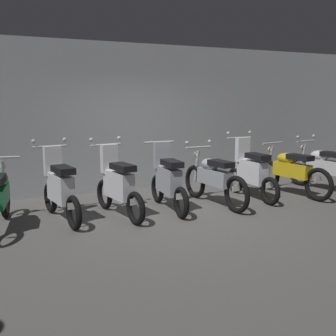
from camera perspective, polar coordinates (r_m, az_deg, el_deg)
The scene contains 9 objects.
ground_plane at distance 7.08m, azimuth 1.35°, elevation -6.44°, with size 80.00×80.00×0.00m, color #565451.
back_wall at distance 9.06m, azimuth -5.49°, elevation 6.89°, with size 16.00×0.30×3.08m, color #9EA0A3.
motorbike_slot_2 at distance 6.89m, azimuth -14.57°, elevation -2.67°, with size 0.59×1.68×1.29m.
motorbike_slot_3 at distance 6.97m, azimuth -6.89°, elevation -2.30°, with size 0.58×1.68×1.29m.
motorbike_slot_4 at distance 7.32m, azimuth -0.04°, elevation -1.68°, with size 0.56×1.68×1.18m.
motorbike_slot_5 at distance 7.72m, azimuth 6.26°, elevation -1.41°, with size 0.59×1.95×1.15m.
motorbike_slot_6 at distance 8.32m, azimuth 11.24°, elevation -0.49°, with size 0.59×1.68×1.29m.
motorbike_slot_7 at distance 8.82m, azimuth 16.44°, elevation -0.40°, with size 0.56×1.94×1.03m.
motorbike_slot_8 at distance 9.46m, azimuth 20.54°, elevation 0.05°, with size 0.59×1.94×1.15m.
Camera 1 is at (-3.03, -6.10, 1.94)m, focal length 44.65 mm.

